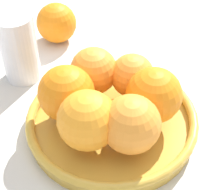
# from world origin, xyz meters

# --- Properties ---
(ground_plane) EXTENTS (4.00, 4.00, 0.00)m
(ground_plane) POSITION_xyz_m (0.00, 0.00, 0.00)
(ground_plane) COLOR beige
(fruit_bowl) EXTENTS (0.26, 0.26, 0.03)m
(fruit_bowl) POSITION_xyz_m (0.00, 0.00, 0.01)
(fruit_bowl) COLOR gold
(fruit_bowl) RESTS_ON ground_plane
(orange_pile) EXTENTS (0.19, 0.19, 0.08)m
(orange_pile) POSITION_xyz_m (0.00, -0.01, 0.07)
(orange_pile) COLOR orange
(orange_pile) RESTS_ON fruit_bowl
(stray_orange) EXTENTS (0.08, 0.08, 0.08)m
(stray_orange) POSITION_xyz_m (-0.21, 0.14, 0.04)
(stray_orange) COLOR orange
(stray_orange) RESTS_ON ground_plane
(drinking_glass) EXTENTS (0.06, 0.06, 0.12)m
(drinking_glass) POSITION_xyz_m (-0.20, 0.02, 0.06)
(drinking_glass) COLOR white
(drinking_glass) RESTS_ON ground_plane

